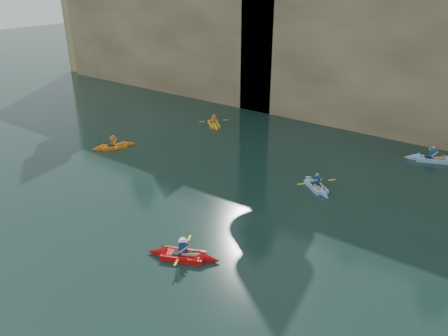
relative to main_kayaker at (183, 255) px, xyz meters
The scene contains 11 objects.
ground 1.98m from the main_kayaker, 103.61° to the right, with size 160.00×160.00×0.00m, color black.
cliff 28.69m from the main_kayaker, 90.95° to the left, with size 70.00×16.00×12.00m, color tan.
cliff_slab_west 29.54m from the main_kayaker, 134.70° to the left, with size 26.00×2.40×10.56m, color tan.
cliff_slab_center 21.47m from the main_kayaker, 85.75° to the left, with size 24.00×2.40×11.40m, color tan.
sea_cave_west 27.31m from the main_kayaker, 132.67° to the left, with size 4.50×1.00×4.00m, color black.
sea_cave_center 20.57m from the main_kayaker, 102.56° to the left, with size 3.50×1.00×3.20m, color black.
main_kayaker is the anchor object (origin of this frame).
kayaker_orange 13.78m from the main_kayaker, 151.25° to the left, with size 2.12×2.94×1.14m.
kayaker_ltblue_near 9.41m from the main_kayaker, 79.65° to the left, with size 2.71×2.33×1.14m.
kayaker_yellow 17.18m from the main_kayaker, 123.25° to the left, with size 2.55×2.38×1.15m.
kayaker_ltblue_mid 18.08m from the main_kayaker, 70.83° to the left, with size 3.38×2.34×1.27m.
Camera 1 is at (10.85, -9.29, 11.12)m, focal length 35.00 mm.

